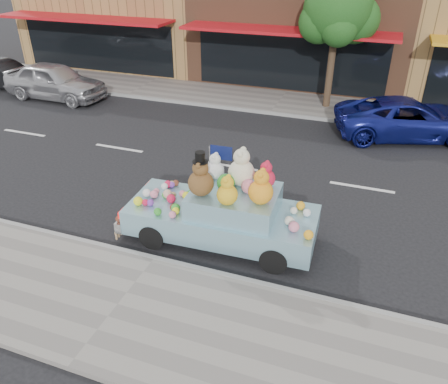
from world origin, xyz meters
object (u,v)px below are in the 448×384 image
at_px(street_tree, 338,15).
at_px(car_silver, 55,81).
at_px(car_blue, 407,119).
at_px(car_dark, 4,75).
at_px(art_car, 223,210).

bearing_deg(street_tree, car_silver, -166.39).
xyz_separation_m(street_tree, car_silver, (-11.50, -2.79, -2.91)).
height_order(street_tree, car_blue, street_tree).
bearing_deg(car_blue, car_silver, 74.47).
relative_size(street_tree, car_dark, 1.35).
distance_m(street_tree, art_car, 10.69).
bearing_deg(car_dark, car_blue, -90.05).
distance_m(street_tree, car_blue, 4.82).
xyz_separation_m(car_dark, art_car, (13.99, -8.00, 0.18)).
relative_size(car_dark, art_car, 0.85).
bearing_deg(car_blue, art_car, 135.91).
bearing_deg(art_car, car_silver, 142.46).
bearing_deg(art_car, street_tree, 82.62).
relative_size(car_blue, car_dark, 1.28).
height_order(car_blue, car_dark, car_blue).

